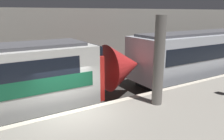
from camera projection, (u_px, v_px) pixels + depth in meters
The scene contains 3 objects.
ground_plane at pixel (72, 131), 9.16m from camera, with size 120.00×120.00×0.00m, color #33302D.
station_rear_barrier at pixel (32, 49), 14.14m from camera, with size 50.00×0.15×5.11m.
support_pillar_near at pixel (159, 61), 9.10m from camera, with size 0.45×0.45×3.79m.
Camera 1 is at (-2.80, -7.88, 4.83)m, focal length 35.00 mm.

